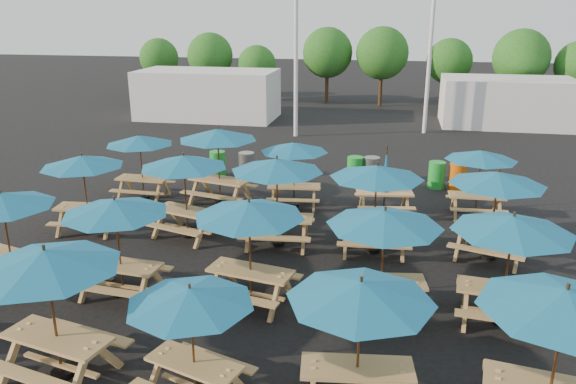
% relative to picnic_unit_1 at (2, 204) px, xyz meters
% --- Properties ---
extents(ground, '(120.00, 120.00, 0.00)m').
position_rel_picnic_unit_1_xyz_m(ground, '(5.63, 3.34, -2.02)').
color(ground, black).
rests_on(ground, ground).
extents(picnic_unit_1, '(2.85, 2.85, 2.30)m').
position_rel_picnic_unit_1_xyz_m(picnic_unit_1, '(0.00, 0.00, 0.00)').
color(picnic_unit_1, tan).
rests_on(picnic_unit_1, ground).
extents(picnic_unit_2, '(2.53, 2.53, 2.30)m').
position_rel_picnic_unit_1_xyz_m(picnic_unit_2, '(-0.01, 3.43, -0.00)').
color(picnic_unit_2, tan).
rests_on(picnic_unit_2, ground).
extents(picnic_unit_3, '(2.29, 2.29, 2.23)m').
position_rel_picnic_unit_1_xyz_m(picnic_unit_3, '(0.27, 6.52, -0.06)').
color(picnic_unit_3, tan).
rests_on(picnic_unit_3, ground).
extents(picnic_unit_4, '(2.96, 2.96, 2.47)m').
position_rel_picnic_unit_1_xyz_m(picnic_unit_4, '(3.05, -2.95, 0.14)').
color(picnic_unit_4, tan).
rests_on(picnic_unit_4, ground).
extents(picnic_unit_5, '(2.53, 2.53, 2.31)m').
position_rel_picnic_unit_1_xyz_m(picnic_unit_5, '(2.74, 0.03, 0.01)').
color(picnic_unit_5, tan).
rests_on(picnic_unit_5, ground).
extents(picnic_unit_6, '(3.03, 3.03, 2.41)m').
position_rel_picnic_unit_1_xyz_m(picnic_unit_6, '(2.95, 3.60, 0.09)').
color(picnic_unit_6, tan).
rests_on(picnic_unit_6, ground).
extents(picnic_unit_7, '(3.11, 3.11, 2.56)m').
position_rel_picnic_unit_1_xyz_m(picnic_unit_7, '(2.99, 6.53, 0.22)').
color(picnic_unit_7, tan).
rests_on(picnic_unit_7, ground).
extents(picnic_unit_8, '(2.62, 2.62, 2.06)m').
position_rel_picnic_unit_1_xyz_m(picnic_unit_8, '(5.57, -3.04, -0.21)').
color(picnic_unit_8, tan).
rests_on(picnic_unit_8, ground).
extents(picnic_unit_9, '(2.82, 2.82, 2.38)m').
position_rel_picnic_unit_1_xyz_m(picnic_unit_9, '(5.68, 0.25, 0.07)').
color(picnic_unit_9, tan).
rests_on(picnic_unit_9, ground).
extents(picnic_unit_10, '(2.68, 2.68, 2.47)m').
position_rel_picnic_unit_1_xyz_m(picnic_unit_10, '(5.59, 3.49, 0.15)').
color(picnic_unit_10, tan).
rests_on(picnic_unit_10, ground).
extents(picnic_unit_11, '(2.41, 2.41, 2.18)m').
position_rel_picnic_unit_1_xyz_m(picnic_unit_11, '(5.47, 6.70, -0.11)').
color(picnic_unit_11, tan).
rests_on(picnic_unit_11, ground).
extents(picnic_unit_12, '(2.58, 2.58, 2.31)m').
position_rel_picnic_unit_1_xyz_m(picnic_unit_12, '(8.22, -2.78, 0.00)').
color(picnic_unit_12, tan).
rests_on(picnic_unit_12, ground).
extents(picnic_unit_13, '(2.70, 2.70, 2.37)m').
position_rel_picnic_unit_1_xyz_m(picnic_unit_13, '(8.50, 0.28, 0.06)').
color(picnic_unit_13, tan).
rests_on(picnic_unit_13, ground).
extents(picnic_unit_14, '(2.59, 2.59, 2.42)m').
position_rel_picnic_unit_1_xyz_m(picnic_unit_14, '(8.21, 3.52, 0.10)').
color(picnic_unit_14, tan).
rests_on(picnic_unit_14, ground).
extents(picnic_unit_15, '(1.95, 1.77, 2.24)m').
position_rel_picnic_unit_1_xyz_m(picnic_unit_15, '(8.40, 6.49, -1.10)').
color(picnic_unit_15, tan).
rests_on(picnic_unit_15, ground).
extents(picnic_unit_16, '(2.85, 2.85, 2.46)m').
position_rel_picnic_unit_1_xyz_m(picnic_unit_16, '(11.11, -2.78, 0.14)').
color(picnic_unit_16, tan).
rests_on(picnic_unit_16, ground).
extents(picnic_unit_17, '(2.65, 2.65, 2.38)m').
position_rel_picnic_unit_1_xyz_m(picnic_unit_17, '(10.97, 0.39, 0.07)').
color(picnic_unit_17, tan).
rests_on(picnic_unit_17, ground).
extents(picnic_unit_18, '(3.01, 3.01, 2.38)m').
position_rel_picnic_unit_1_xyz_m(picnic_unit_18, '(11.19, 3.63, 0.06)').
color(picnic_unit_18, tan).
rests_on(picnic_unit_18, ground).
extents(picnic_unit_19, '(2.24, 2.24, 2.16)m').
position_rel_picnic_unit_1_xyz_m(picnic_unit_19, '(11.22, 6.81, -0.13)').
color(picnic_unit_19, tan).
rests_on(picnic_unit_19, ground).
extents(waste_bin_0, '(0.60, 0.60, 0.97)m').
position_rel_picnic_unit_1_xyz_m(waste_bin_0, '(1.92, 9.68, -1.53)').
color(waste_bin_0, green).
rests_on(waste_bin_0, ground).
extents(waste_bin_1, '(0.60, 0.60, 0.97)m').
position_rel_picnic_unit_1_xyz_m(waste_bin_1, '(3.07, 9.71, -1.53)').
color(waste_bin_1, gray).
rests_on(waste_bin_1, ground).
extents(waste_bin_2, '(0.60, 0.60, 0.97)m').
position_rel_picnic_unit_1_xyz_m(waste_bin_2, '(7.23, 9.84, -1.53)').
color(waste_bin_2, green).
rests_on(waste_bin_2, ground).
extents(waste_bin_3, '(0.60, 0.60, 0.97)m').
position_rel_picnic_unit_1_xyz_m(waste_bin_3, '(7.84, 9.90, -1.53)').
color(waste_bin_3, gray).
rests_on(waste_bin_3, ground).
extents(waste_bin_4, '(0.60, 0.60, 0.97)m').
position_rel_picnic_unit_1_xyz_m(waste_bin_4, '(10.19, 9.66, -1.53)').
color(waste_bin_4, green).
rests_on(waste_bin_4, ground).
extents(waste_bin_5, '(0.60, 0.60, 0.97)m').
position_rel_picnic_unit_1_xyz_m(waste_bin_5, '(10.91, 9.61, -1.53)').
color(waste_bin_5, '#D3580C').
rests_on(waste_bin_5, ground).
extents(mast_0, '(0.20, 0.20, 12.00)m').
position_rel_picnic_unit_1_xyz_m(mast_0, '(3.63, 17.34, 3.98)').
color(mast_0, silver).
rests_on(mast_0, ground).
extents(mast_1, '(0.20, 0.20, 12.00)m').
position_rel_picnic_unit_1_xyz_m(mast_1, '(10.13, 19.34, 3.98)').
color(mast_1, silver).
rests_on(mast_1, ground).
extents(event_tent_0, '(8.00, 4.00, 2.80)m').
position_rel_picnic_unit_1_xyz_m(event_tent_0, '(-2.37, 21.34, -0.62)').
color(event_tent_0, silver).
rests_on(event_tent_0, ground).
extents(event_tent_1, '(7.00, 4.00, 2.60)m').
position_rel_picnic_unit_1_xyz_m(event_tent_1, '(14.63, 22.34, -0.72)').
color(event_tent_1, silver).
rests_on(event_tent_1, ground).
extents(tree_0, '(2.80, 2.80, 4.24)m').
position_rel_picnic_unit_1_xyz_m(tree_0, '(-8.44, 28.59, 0.81)').
color(tree_0, '#382314').
rests_on(tree_0, ground).
extents(tree_1, '(3.11, 3.11, 4.72)m').
position_rel_picnic_unit_1_xyz_m(tree_1, '(-4.11, 27.24, 1.13)').
color(tree_1, '#382314').
rests_on(tree_1, ground).
extents(tree_2, '(2.59, 2.59, 3.93)m').
position_rel_picnic_unit_1_xyz_m(tree_2, '(-0.76, 26.99, 0.61)').
color(tree_2, '#382314').
rests_on(tree_2, ground).
extents(tree_3, '(3.36, 3.36, 5.09)m').
position_rel_picnic_unit_1_xyz_m(tree_3, '(3.88, 28.06, 1.39)').
color(tree_3, '#382314').
rests_on(tree_3, ground).
extents(tree_4, '(3.41, 3.41, 5.17)m').
position_rel_picnic_unit_1_xyz_m(tree_4, '(7.53, 27.60, 1.44)').
color(tree_4, '#382314').
rests_on(tree_4, ground).
extents(tree_5, '(2.94, 2.94, 4.45)m').
position_rel_picnic_unit_1_xyz_m(tree_5, '(11.85, 28.02, 0.95)').
color(tree_5, '#382314').
rests_on(tree_5, ground).
extents(tree_6, '(3.38, 3.38, 5.13)m').
position_rel_picnic_unit_1_xyz_m(tree_6, '(15.86, 26.24, 1.41)').
color(tree_6, '#382314').
rests_on(tree_6, ground).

